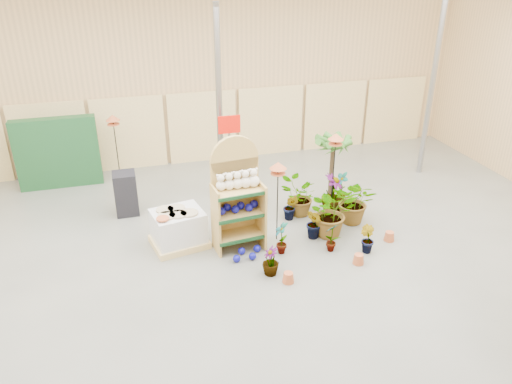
% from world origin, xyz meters
% --- Properties ---
extents(room, '(15.20, 12.10, 4.70)m').
position_xyz_m(room, '(0.00, 0.91, 2.21)').
color(room, '#606158').
rests_on(room, ground).
extents(display_shelf, '(1.02, 0.70, 2.32)m').
position_xyz_m(display_shelf, '(-0.18, 1.24, 1.06)').
color(display_shelf, '#AE8B46').
rests_on(display_shelf, ground).
extents(teddy_bears, '(0.86, 0.24, 0.38)m').
position_xyz_m(teddy_bears, '(-0.14, 1.13, 1.46)').
color(teddy_bears, '#F3E6CF').
rests_on(teddy_bears, display_shelf).
extents(gazing_balls_shelf, '(0.85, 0.29, 0.16)m').
position_xyz_m(gazing_balls_shelf, '(-0.18, 1.11, 0.91)').
color(gazing_balls_shelf, '#0F1091').
rests_on(gazing_balls_shelf, display_shelf).
extents(gazing_balls_floor, '(0.63, 0.39, 0.15)m').
position_xyz_m(gazing_balls_floor, '(-0.11, 0.71, 0.07)').
color(gazing_balls_floor, '#0F1091').
rests_on(gazing_balls_floor, ground).
extents(pallet_stack, '(1.22, 1.08, 0.79)m').
position_xyz_m(pallet_stack, '(-1.33, 1.53, 0.38)').
color(pallet_stack, '#D3B672').
rests_on(pallet_stack, ground).
extents(charcoal_planters, '(0.50, 0.50, 1.00)m').
position_xyz_m(charcoal_planters, '(-2.27, 3.23, 0.50)').
color(charcoal_planters, black).
rests_on(charcoal_planters, ground).
extents(trellis_stock, '(2.00, 0.30, 1.80)m').
position_xyz_m(trellis_stock, '(-3.80, 5.20, 0.90)').
color(trellis_stock, '#184822').
rests_on(trellis_stock, ground).
extents(offer_sign, '(0.50, 0.08, 2.20)m').
position_xyz_m(offer_sign, '(0.10, 2.98, 1.57)').
color(offer_sign, gray).
rests_on(offer_sign, ground).
extents(bird_table_front, '(0.34, 0.34, 1.74)m').
position_xyz_m(bird_table_front, '(0.66, 1.19, 1.62)').
color(bird_table_front, black).
rests_on(bird_table_front, ground).
extents(bird_table_right, '(0.34, 0.34, 1.94)m').
position_xyz_m(bird_table_right, '(2.20, 1.92, 1.81)').
color(bird_table_right, black).
rests_on(bird_table_right, ground).
extents(bird_table_back, '(0.34, 0.34, 1.86)m').
position_xyz_m(bird_table_back, '(-2.37, 4.90, 1.72)').
color(bird_table_back, black).
rests_on(bird_table_back, ground).
extents(palm, '(0.70, 0.70, 1.67)m').
position_xyz_m(palm, '(2.53, 2.73, 1.42)').
color(palm, '#3E2F1C').
rests_on(palm, ground).
extents(potted_plant_0, '(0.34, 0.42, 0.69)m').
position_xyz_m(potted_plant_0, '(0.59, 0.68, 0.35)').
color(potted_plant_0, '#326C21').
rests_on(potted_plant_0, ground).
extents(potted_plant_1, '(0.34, 0.41, 0.70)m').
position_xyz_m(potted_plant_1, '(1.42, 1.00, 0.35)').
color(potted_plant_1, '#326C21').
rests_on(potted_plant_1, ground).
extents(potted_plant_2, '(1.00, 0.87, 1.09)m').
position_xyz_m(potted_plant_2, '(1.81, 1.06, 0.55)').
color(potted_plant_2, '#326C21').
rests_on(potted_plant_2, ground).
extents(potted_plant_3, '(0.74, 0.74, 0.96)m').
position_xyz_m(potted_plant_3, '(2.23, 1.92, 0.48)').
color(potted_plant_3, '#326C21').
rests_on(potted_plant_3, ground).
extents(potted_plant_4, '(0.33, 0.43, 0.73)m').
position_xyz_m(potted_plant_4, '(2.70, 2.49, 0.36)').
color(potted_plant_4, '#326C21').
rests_on(potted_plant_4, ground).
extents(potted_plant_5, '(0.44, 0.43, 0.62)m').
position_xyz_m(potted_plant_5, '(1.22, 1.92, 0.31)').
color(potted_plant_5, '#326C21').
rests_on(potted_plant_5, ground).
extents(potted_plant_6, '(0.81, 0.70, 0.90)m').
position_xyz_m(potted_plant_6, '(1.47, 2.06, 0.45)').
color(potted_plant_6, '#326C21').
rests_on(potted_plant_6, ground).
extents(potted_plant_7, '(0.34, 0.34, 0.57)m').
position_xyz_m(potted_plant_7, '(0.17, 0.03, 0.29)').
color(potted_plant_7, '#326C21').
rests_on(potted_plant_7, ground).
extents(potted_plant_8, '(0.40, 0.34, 0.64)m').
position_xyz_m(potted_plant_8, '(1.58, 0.48, 0.32)').
color(potted_plant_8, '#326C21').
rests_on(potted_plant_8, ground).
extents(potted_plant_9, '(0.31, 0.35, 0.57)m').
position_xyz_m(potted_plant_9, '(2.24, 0.26, 0.28)').
color(potted_plant_9, '#326C21').
rests_on(potted_plant_9, ground).
extents(potted_plant_10, '(1.24, 1.22, 1.04)m').
position_xyz_m(potted_plant_10, '(2.53, 1.43, 0.52)').
color(potted_plant_10, '#326C21').
rests_on(potted_plant_10, ground).
extents(potted_plant_11, '(0.48, 0.48, 0.63)m').
position_xyz_m(potted_plant_11, '(0.73, 2.84, 0.31)').
color(potted_plant_11, '#326C21').
rests_on(potted_plant_11, ground).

